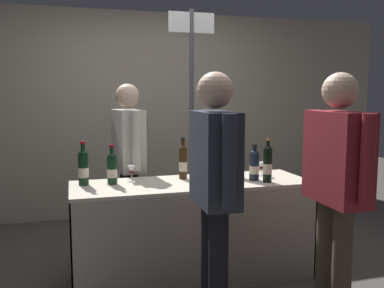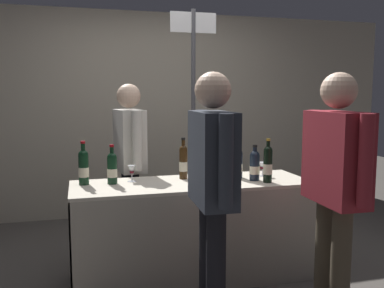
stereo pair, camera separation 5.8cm
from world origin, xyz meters
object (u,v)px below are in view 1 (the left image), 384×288
tasting_table (192,213)px  wine_glass_near_taster (132,171)px  wine_glass_near_vendor (223,168)px  featured_wine_bottle (238,163)px  taster_foreground_right (215,178)px  vendor_presenter (129,154)px  display_bottle_0 (254,165)px  booth_signpost (192,101)px  wine_glass_mid (262,166)px

tasting_table → wine_glass_near_taster: 0.58m
wine_glass_near_vendor → wine_glass_near_taster: 0.73m
featured_wine_bottle → taster_foreground_right: (-0.48, -0.80, 0.06)m
taster_foreground_right → wine_glass_near_vendor: bearing=-21.3°
featured_wine_bottle → vendor_presenter: size_ratio=0.19×
display_bottle_0 → wine_glass_near_vendor: size_ratio=2.12×
booth_signpost → vendor_presenter: bearing=-157.0°
wine_glass_near_vendor → booth_signpost: size_ratio=0.06×
vendor_presenter → taster_foreground_right: bearing=6.5°
tasting_table → booth_signpost: 1.29m
taster_foreground_right → tasting_table: bearing=-2.8°
taster_foreground_right → booth_signpost: bearing=-8.6°
featured_wine_bottle → wine_glass_mid: 0.23m
wine_glass_near_taster → wine_glass_mid: bearing=-3.4°
vendor_presenter → booth_signpost: booth_signpost is taller
wine_glass_near_vendor → booth_signpost: 1.04m
display_bottle_0 → booth_signpost: booth_signpost is taller
vendor_presenter → booth_signpost: bearing=105.7°
wine_glass_mid → booth_signpost: bearing=113.9°
wine_glass_mid → booth_signpost: 1.06m
featured_wine_bottle → taster_foreground_right: bearing=-120.9°
display_bottle_0 → booth_signpost: (-0.24, 0.99, 0.49)m
wine_glass_near_taster → vendor_presenter: bearing=85.0°
display_bottle_0 → wine_glass_mid: bearing=46.9°
wine_glass_near_vendor → taster_foreground_right: (-0.34, -0.75, 0.08)m
wine_glass_mid → wine_glass_near_taster: 1.09m
wine_glass_near_taster → vendor_presenter: (0.04, 0.49, 0.06)m
featured_wine_bottle → display_bottle_0: (0.09, -0.12, -0.00)m
wine_glass_near_taster → display_bottle_0: bearing=-12.5°
featured_wine_bottle → vendor_presenter: bearing=144.6°
vendor_presenter → display_bottle_0: bearing=44.9°
featured_wine_bottle → vendor_presenter: 1.00m
wine_glass_mid → wine_glass_near_vendor: bearing=-170.0°
wine_glass_near_vendor → wine_glass_mid: 0.38m
display_bottle_0 → wine_glass_near_taster: 0.97m
wine_glass_near_taster → booth_signpost: booth_signpost is taller
featured_wine_bottle → display_bottle_0: bearing=-53.7°
wine_glass_near_vendor → vendor_presenter: vendor_presenter is taller
tasting_table → vendor_presenter: bearing=122.8°
tasting_table → wine_glass_near_vendor: bearing=2.4°
wine_glass_near_taster → wine_glass_near_vendor: bearing=-10.2°
display_bottle_0 → wine_glass_mid: (0.14, 0.15, -0.04)m
tasting_table → display_bottle_0: bearing=-8.0°
display_bottle_0 → wine_glass_near_taster: size_ratio=2.21×
wine_glass_mid → wine_glass_near_taster: wine_glass_near_taster is taller
wine_glass_near_vendor → wine_glass_mid: (0.37, 0.07, -0.01)m
tasting_table → wine_glass_mid: size_ratio=15.79×
featured_wine_bottle → wine_glass_near_taster: featured_wine_bottle is taller
display_bottle_0 → booth_signpost: bearing=103.4°
wine_glass_near_vendor → wine_glass_near_taster: (-0.72, 0.13, -0.01)m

